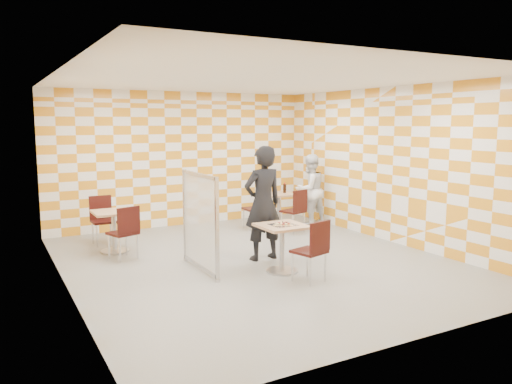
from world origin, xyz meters
The scene contains 15 objects.
room_shell centered at (0.00, 0.54, 1.50)m, with size 7.00×7.00×7.00m.
main_table centered at (0.07, -0.70, 0.51)m, with size 0.70×0.70×0.75m.
second_table centered at (1.82, 2.29, 0.51)m, with size 0.70×0.70×0.75m.
empty_table centered at (-1.94, 1.79, 0.51)m, with size 0.70×0.70×0.75m.
chair_main_front centered at (0.19, -1.38, 0.54)m, with size 0.52×0.52×0.92m.
chair_second_front centered at (1.80, 1.53, 0.54)m, with size 0.52×0.53×0.92m.
chair_second_side centered at (1.29, 2.29, 0.54)m, with size 0.45×0.44×0.92m.
chair_empty_near centered at (-1.89, 1.15, 0.54)m, with size 0.53×0.54×0.92m.
chair_empty_far centered at (-2.00, 2.52, 0.54)m, with size 0.43×0.44×0.92m.
partition centered at (-1.02, -0.03, 0.79)m, with size 0.08×1.38×1.55m.
man_dark centered at (0.17, 0.08, 0.97)m, with size 0.71×0.46×1.94m, color black.
man_white centered at (2.55, 2.13, 0.80)m, with size 0.78×0.61×1.61m, color white.
pizza_on_foil centered at (0.07, -0.72, 0.77)m, with size 0.40×0.40×0.04m.
sport_bottle centered at (1.64, 2.36, 0.84)m, with size 0.06×0.06×0.20m.
soda_bottle centered at (1.98, 2.29, 0.85)m, with size 0.07×0.07×0.23m.
Camera 1 is at (-3.91, -7.14, 2.31)m, focal length 35.00 mm.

